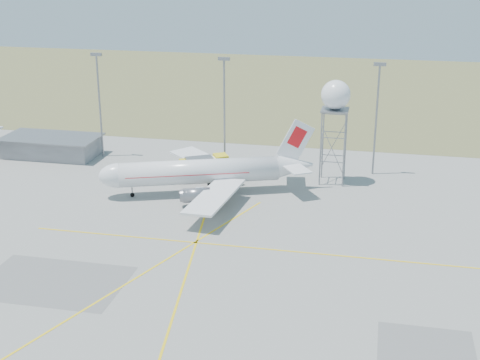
# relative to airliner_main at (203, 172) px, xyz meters

# --- Properties ---
(grass_strip) EXTENTS (400.00, 120.00, 0.03)m
(grass_strip) POSITION_rel_airliner_main_xyz_m (9.86, 90.42, -3.78)
(grass_strip) COLOR #636739
(grass_strip) RESTS_ON ground
(building_grey) EXTENTS (19.00, 10.00, 3.90)m
(building_grey) POSITION_rel_airliner_main_xyz_m (-35.14, 14.42, -1.82)
(building_grey) COLOR gray
(building_grey) RESTS_ON ground
(mast_a) EXTENTS (2.20, 0.50, 20.50)m
(mast_a) POSITION_rel_airliner_main_xyz_m (-25.14, 16.42, 8.27)
(mast_a) COLOR gray
(mast_a) RESTS_ON ground
(mast_b) EXTENTS (2.20, 0.50, 20.50)m
(mast_b) POSITION_rel_airliner_main_xyz_m (-0.14, 16.42, 8.27)
(mast_b) COLOR gray
(mast_b) RESTS_ON ground
(mast_c) EXTENTS (2.20, 0.50, 20.50)m
(mast_c) POSITION_rel_airliner_main_xyz_m (27.86, 16.42, 8.27)
(mast_c) COLOR gray
(mast_c) RESTS_ON ground
(airliner_main) EXTENTS (35.32, 33.19, 12.39)m
(airliner_main) POSITION_rel_airliner_main_xyz_m (0.00, 0.00, 0.00)
(airliner_main) COLOR white
(airliner_main) RESTS_ON ground
(radar_tower) EXTENTS (5.05, 5.05, 18.27)m
(radar_tower) POSITION_rel_airliner_main_xyz_m (20.85, 10.38, 6.45)
(radar_tower) COLOR gray
(radar_tower) RESTS_ON ground
(fire_truck) EXTENTS (9.10, 6.94, 3.52)m
(fire_truck) POSITION_rel_airliner_main_xyz_m (-2.11, 9.57, -2.11)
(fire_truck) COLOR yellow
(fire_truck) RESTS_ON ground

